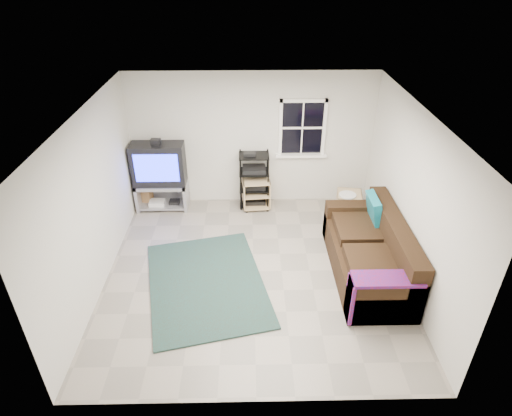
{
  "coord_description": "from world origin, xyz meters",
  "views": [
    {
      "loc": [
        -0.06,
        -5.31,
        4.41
      ],
      "look_at": [
        0.05,
        0.4,
        0.94
      ],
      "focal_mm": 30.0,
      "sensor_mm": 36.0,
      "label": 1
    }
  ],
  "objects_px": {
    "tv_unit": "(160,171)",
    "side_table_right": "(348,202)",
    "av_rack": "(254,183)",
    "side_table_left": "(256,191)",
    "sofa": "(371,254)"
  },
  "relations": [
    {
      "from": "av_rack",
      "to": "tv_unit",
      "type": "bearing_deg",
      "value": -178.66
    },
    {
      "from": "tv_unit",
      "to": "side_table_left",
      "type": "distance_m",
      "value": 1.89
    },
    {
      "from": "side_table_left",
      "to": "side_table_right",
      "type": "bearing_deg",
      "value": -12.97
    },
    {
      "from": "tv_unit",
      "to": "sofa",
      "type": "relative_size",
      "value": 0.64
    },
    {
      "from": "tv_unit",
      "to": "side_table_right",
      "type": "bearing_deg",
      "value": -5.95
    },
    {
      "from": "tv_unit",
      "to": "sofa",
      "type": "xyz_separation_m",
      "value": [
        3.57,
        -2.1,
        -0.43
      ]
    },
    {
      "from": "side_table_left",
      "to": "side_table_right",
      "type": "xyz_separation_m",
      "value": [
        1.76,
        -0.4,
        -0.04
      ]
    },
    {
      "from": "tv_unit",
      "to": "side_table_left",
      "type": "height_order",
      "value": "tv_unit"
    },
    {
      "from": "av_rack",
      "to": "side_table_right",
      "type": "distance_m",
      "value": 1.85
    },
    {
      "from": "tv_unit",
      "to": "side_table_right",
      "type": "relative_size",
      "value": 2.79
    },
    {
      "from": "av_rack",
      "to": "side_table_left",
      "type": "bearing_deg",
      "value": -19.36
    },
    {
      "from": "tv_unit",
      "to": "av_rack",
      "type": "bearing_deg",
      "value": 1.34
    },
    {
      "from": "av_rack",
      "to": "sofa",
      "type": "relative_size",
      "value": 0.5
    },
    {
      "from": "side_table_left",
      "to": "side_table_right",
      "type": "relative_size",
      "value": 1.18
    },
    {
      "from": "tv_unit",
      "to": "side_table_right",
      "type": "xyz_separation_m",
      "value": [
        3.59,
        -0.37,
        -0.51
      ]
    }
  ]
}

